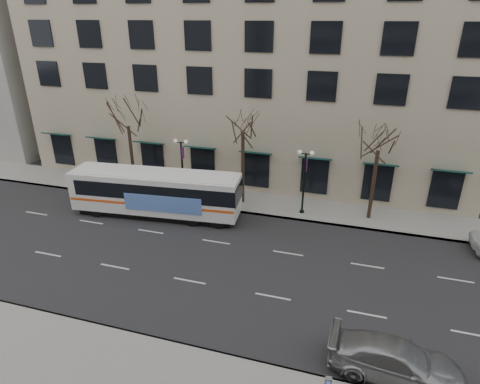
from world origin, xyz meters
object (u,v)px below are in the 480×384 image
at_px(city_bus, 157,192).
at_px(pay_station, 328,384).
at_px(lamp_post_right, 304,179).
at_px(silver_car, 396,361).
at_px(tree_far_left, 127,115).
at_px(tree_far_mid, 243,121).
at_px(tree_far_right, 380,138).
at_px(lamp_post_left, 182,166).

xyz_separation_m(city_bus, pay_station, (14.15, -13.12, -0.86)).
height_order(lamp_post_right, silver_car, lamp_post_right).
xyz_separation_m(tree_far_left, tree_far_mid, (10.00, 0.00, 0.21)).
height_order(tree_far_right, city_bus, tree_far_right).
height_order(tree_far_left, pay_station, tree_far_left).
bearing_deg(tree_far_right, pay_station, -95.15).
height_order(tree_far_mid, lamp_post_left, tree_far_mid).
relative_size(tree_far_right, silver_car, 1.43).
height_order(tree_far_right, silver_car, tree_far_right).
distance_m(lamp_post_right, pay_station, 16.88).
distance_m(tree_far_right, city_bus, 16.78).
height_order(lamp_post_left, silver_car, lamp_post_left).
height_order(lamp_post_left, city_bus, lamp_post_left).
relative_size(tree_far_mid, pay_station, 6.84).
bearing_deg(silver_car, pay_station, 133.68).
xyz_separation_m(tree_far_right, silver_car, (1.12, -14.76, -5.60)).
bearing_deg(city_bus, tree_far_mid, 28.82).
bearing_deg(tree_far_right, silver_car, -85.66).
bearing_deg(tree_far_right, tree_far_left, 180.00).
bearing_deg(lamp_post_right, lamp_post_left, 180.00).
xyz_separation_m(tree_far_right, city_bus, (-15.69, -3.89, -4.50)).
xyz_separation_m(tree_far_mid, city_bus, (-5.69, -3.89, -4.99)).
bearing_deg(pay_station, tree_far_left, 131.80).
distance_m(lamp_post_left, city_bus, 3.52).
bearing_deg(lamp_post_left, city_bus, -101.94).
distance_m(tree_far_right, lamp_post_right, 6.11).
distance_m(tree_far_mid, lamp_post_left, 6.40).
xyz_separation_m(tree_far_right, lamp_post_right, (-4.99, -0.60, -3.48)).
distance_m(tree_far_right, lamp_post_left, 15.40).
bearing_deg(tree_far_mid, lamp_post_left, -173.15).
bearing_deg(tree_far_mid, pay_station, -63.54).
bearing_deg(city_bus, silver_car, -38.45).
relative_size(lamp_post_left, pay_station, 4.17).
bearing_deg(tree_far_mid, city_bus, -145.60).
bearing_deg(tree_far_right, lamp_post_right, -173.15).
bearing_deg(tree_far_left, tree_far_mid, 0.00).
height_order(lamp_post_left, pay_station, lamp_post_left).
xyz_separation_m(tree_far_mid, lamp_post_left, (-4.99, -0.60, -3.96)).
xyz_separation_m(tree_far_mid, lamp_post_right, (5.01, -0.60, -3.96)).
xyz_separation_m(lamp_post_right, city_bus, (-10.70, -3.29, -1.02)).
bearing_deg(tree_far_left, tree_far_right, 0.00).
distance_m(tree_far_left, silver_car, 26.43).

